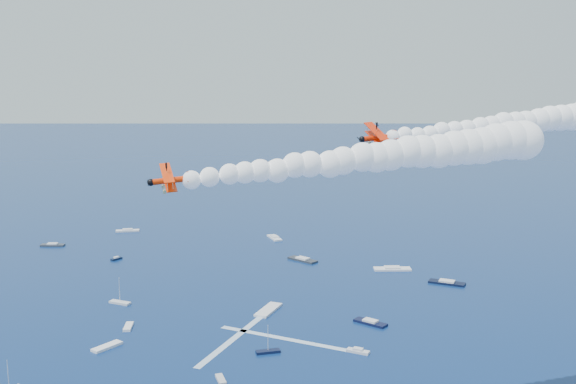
# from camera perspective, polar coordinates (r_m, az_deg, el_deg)

# --- Properties ---
(biplane_lead) EXTENTS (10.29, 11.66, 7.96)m
(biplane_lead) POSITION_cam_1_polar(r_m,az_deg,el_deg) (128.52, 7.57, 4.52)
(biplane_lead) COLOR red
(biplane_trail) EXTENTS (8.80, 10.00, 6.54)m
(biplane_trail) POSITION_cam_1_polar(r_m,az_deg,el_deg) (99.47, -9.77, 0.97)
(biplane_trail) COLOR #FF3305
(smoke_trail_lead) EXTENTS (63.10, 46.06, 11.16)m
(smoke_trail_lead) POSITION_cam_1_polar(r_m,az_deg,el_deg) (143.11, 18.84, 5.54)
(smoke_trail_lead) COLOR white
(smoke_trail_trail) EXTENTS (63.01, 44.16, 11.16)m
(smoke_trail_trail) POSITION_cam_1_polar(r_m,az_deg,el_deg) (106.03, 6.75, 2.85)
(smoke_trail_trail) COLOR white
(spectator_boats) EXTENTS (245.63, 180.67, 0.70)m
(spectator_boats) POSITION_cam_1_polar(r_m,az_deg,el_deg) (215.05, 2.68, -9.35)
(spectator_boats) COLOR white
(spectator_boats) RESTS_ON ground
(boat_wakes) EXTENTS (111.89, 64.31, 0.04)m
(boat_wakes) POSITION_cam_1_polar(r_m,az_deg,el_deg) (178.44, 7.03, -13.67)
(boat_wakes) COLOR white
(boat_wakes) RESTS_ON ground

